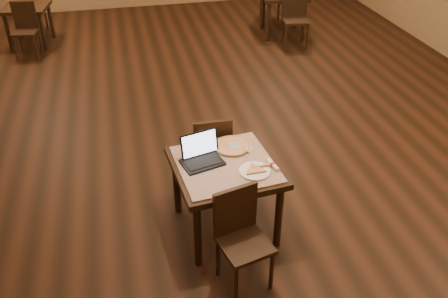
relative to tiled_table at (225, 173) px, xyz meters
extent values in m
plane|color=black|center=(0.68, 2.32, -0.66)|extent=(10.00, 10.00, 0.00)
cylinder|color=black|center=(-0.34, -0.41, -0.31)|extent=(0.07, 0.07, 0.71)
cylinder|color=black|center=(-0.41, 0.34, -0.31)|extent=(0.07, 0.07, 0.71)
cylinder|color=black|center=(0.41, -0.34, -0.31)|extent=(0.07, 0.07, 0.71)
cylinder|color=black|center=(0.34, 0.41, -0.31)|extent=(0.07, 0.07, 0.71)
cube|color=black|center=(0.00, 0.00, 0.06)|extent=(1.00, 1.00, 0.06)
cube|color=#2919A5|center=(0.00, 0.00, 0.09)|extent=(0.92, 0.92, 0.02)
cylinder|color=black|center=(-0.12, -0.90, -0.45)|extent=(0.04, 0.04, 0.42)
cylinder|color=black|center=(-0.20, -0.58, -0.45)|extent=(0.04, 0.04, 0.42)
cylinder|color=black|center=(0.20, -0.82, -0.45)|extent=(0.04, 0.04, 0.42)
cylinder|color=black|center=(0.12, -0.50, -0.45)|extent=(0.04, 0.04, 0.42)
cube|color=black|center=(0.00, -0.70, -0.22)|extent=(0.47, 0.47, 0.04)
cube|color=black|center=(-0.04, -0.53, 0.02)|extent=(0.39, 0.13, 0.44)
cylinder|color=black|center=(0.17, 0.86, -0.45)|extent=(0.04, 0.04, 0.42)
cylinder|color=black|center=(0.16, 0.53, -0.45)|extent=(0.04, 0.04, 0.42)
cylinder|color=black|center=(-0.16, 0.87, -0.45)|extent=(0.04, 0.04, 0.42)
cylinder|color=black|center=(-0.17, 0.54, -0.45)|extent=(0.04, 0.04, 0.42)
cube|color=black|center=(0.00, 0.70, -0.22)|extent=(0.40, 0.40, 0.04)
cube|color=black|center=(0.00, 0.52, 0.02)|extent=(0.39, 0.04, 0.45)
cube|color=black|center=(-0.20, 0.05, 0.11)|extent=(0.41, 0.33, 0.02)
cube|color=black|center=(-0.20, 0.18, 0.23)|extent=(0.36, 0.14, 0.24)
cube|color=silver|center=(-0.20, 0.17, 0.23)|extent=(0.33, 0.12, 0.21)
cylinder|color=white|center=(0.22, -0.18, 0.11)|extent=(0.28, 0.28, 0.02)
cylinder|color=silver|center=(0.12, 0.24, 0.11)|extent=(0.36, 0.36, 0.01)
cylinder|color=beige|center=(0.12, 0.24, 0.12)|extent=(0.33, 0.33, 0.02)
torus|color=#B8883B|center=(0.12, 0.24, 0.12)|extent=(0.35, 0.35, 0.02)
cube|color=silver|center=(0.14, 0.22, 0.13)|extent=(0.14, 0.26, 0.01)
cylinder|color=white|center=(0.40, -0.14, 0.12)|extent=(0.07, 0.17, 0.04)
cylinder|color=#B61635|center=(0.40, -0.14, 0.12)|extent=(0.05, 0.04, 0.04)
cylinder|color=black|center=(1.90, 4.68, -0.30)|extent=(0.07, 0.07, 0.73)
cylinder|color=black|center=(1.98, 5.33, -0.30)|extent=(0.07, 0.07, 0.73)
cylinder|color=black|center=(2.55, 4.59, -0.30)|extent=(0.07, 0.07, 0.73)
cylinder|color=black|center=(2.63, 5.24, -0.30)|extent=(0.07, 0.07, 0.73)
cylinder|color=black|center=(2.06, 4.14, -0.43)|extent=(0.04, 0.04, 0.46)
cylinder|color=black|center=(2.11, 4.50, -0.43)|extent=(0.04, 0.04, 0.46)
cylinder|color=black|center=(2.42, 4.09, -0.43)|extent=(0.04, 0.04, 0.46)
cylinder|color=black|center=(2.47, 4.45, -0.43)|extent=(0.04, 0.04, 0.46)
cube|color=black|center=(2.27, 4.30, -0.18)|extent=(0.48, 0.48, 0.04)
cube|color=black|center=(2.29, 4.49, 0.09)|extent=(0.43, 0.10, 0.49)
cylinder|color=black|center=(2.47, 5.79, -0.43)|extent=(0.04, 0.04, 0.46)
cylinder|color=black|center=(2.42, 5.42, -0.43)|extent=(0.04, 0.04, 0.46)
cylinder|color=black|center=(2.11, 5.84, -0.43)|extent=(0.04, 0.04, 0.46)
cylinder|color=black|center=(2.06, 5.47, -0.43)|extent=(0.04, 0.04, 0.46)
cylinder|color=black|center=(-2.66, 5.25, -0.33)|extent=(0.07, 0.07, 0.66)
cylinder|color=black|center=(-2.56, 5.84, -0.33)|extent=(0.07, 0.07, 0.66)
cylinder|color=black|center=(-2.07, 5.15, -0.33)|extent=(0.07, 0.07, 0.66)
cylinder|color=black|center=(-1.98, 5.74, -0.33)|extent=(0.07, 0.07, 0.66)
cube|color=black|center=(-2.32, 5.50, 0.01)|extent=(0.85, 0.85, 0.06)
cylinder|color=black|center=(-2.51, 4.75, -0.45)|extent=(0.04, 0.04, 0.42)
cylinder|color=black|center=(-2.46, 5.08, -0.45)|extent=(0.04, 0.04, 0.42)
cylinder|color=black|center=(-2.18, 4.70, -0.45)|extent=(0.04, 0.04, 0.42)
cylinder|color=black|center=(-2.13, 5.03, -0.45)|extent=(0.04, 0.04, 0.42)
cube|color=black|center=(-2.32, 4.89, -0.22)|extent=(0.45, 0.45, 0.04)
cube|color=black|center=(-2.29, 5.07, 0.02)|extent=(0.39, 0.10, 0.45)
cylinder|color=black|center=(-2.13, 6.24, -0.45)|extent=(0.04, 0.04, 0.42)
cylinder|color=black|center=(-2.18, 5.91, -0.45)|extent=(0.04, 0.04, 0.42)
cylinder|color=black|center=(-2.46, 6.29, -0.45)|extent=(0.04, 0.04, 0.42)
cylinder|color=black|center=(-2.51, 5.96, -0.45)|extent=(0.04, 0.04, 0.42)
cube|color=black|center=(-2.32, 6.10, -0.22)|extent=(0.45, 0.45, 0.04)
cube|color=black|center=(-2.35, 5.93, 0.02)|extent=(0.39, 0.10, 0.45)
camera|label=1|loc=(-0.79, -3.36, 2.58)|focal=38.00mm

